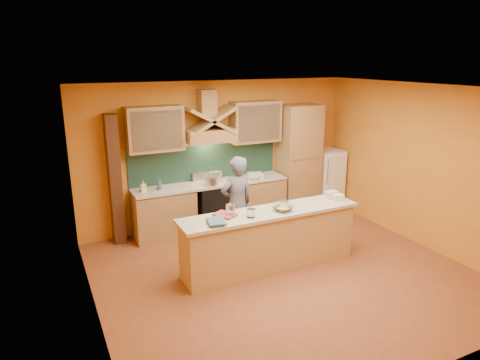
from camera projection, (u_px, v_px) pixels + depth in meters
name	position (u px, v px, depth m)	size (l,w,h in m)	color
floor	(284.00, 274.00, 6.59)	(5.50, 5.00, 0.01)	brown
ceiling	(290.00, 89.00, 5.82)	(5.50, 5.00, 0.01)	white
wall_back	(219.00, 153.00, 8.37)	(5.50, 0.02, 2.80)	orange
wall_front	(427.00, 256.00, 4.04)	(5.50, 0.02, 2.80)	orange
wall_left	(89.00, 216.00, 5.05)	(0.02, 5.00, 2.80)	orange
wall_right	(423.00, 167.00, 7.36)	(0.02, 5.00, 2.80)	orange
base_cabinet_left	(164.00, 215.00, 7.85)	(1.10, 0.60, 0.86)	#A27A4A
base_cabinet_right	(255.00, 200.00, 8.65)	(1.10, 0.60, 0.86)	#A27A4A
counter_top	(211.00, 184.00, 8.12)	(3.00, 0.62, 0.04)	beige
stove	(212.00, 206.00, 8.24)	(0.60, 0.58, 0.90)	black
backsplash	(205.00, 163.00, 8.27)	(3.00, 0.03, 0.70)	#173329
range_hood	(209.00, 135.00, 7.91)	(0.92, 0.50, 0.24)	#A27A4A
hood_chimney	(207.00, 103.00, 7.84)	(0.30, 0.30, 0.50)	#A27A4A
upper_cabinet_left	(155.00, 129.00, 7.51)	(1.00, 0.35, 0.80)	#A27A4A
upper_cabinet_right	(255.00, 122.00, 8.34)	(1.00, 0.35, 0.80)	#A27A4A
pantry_column	(298.00, 160.00, 8.87)	(0.80, 0.60, 2.30)	#A27A4A
fridge	(326.00, 179.00, 9.32)	(0.58, 0.60, 1.30)	white
trim_column_left	(115.00, 180.00, 7.45)	(0.20, 0.30, 2.30)	#472816
island_body	(270.00, 241.00, 6.69)	(2.80, 0.55, 0.88)	tan
island_top	(270.00, 212.00, 6.56)	(2.90, 0.62, 0.05)	beige
person	(237.00, 204.00, 7.25)	(0.60, 0.39, 1.65)	slate
pot_large	(211.00, 182.00, 7.94)	(0.25, 0.25, 0.18)	#ACADB3
pot_small	(215.00, 178.00, 8.26)	(0.19, 0.19, 0.14)	#AFAFB6
soap_bottle_a	(143.00, 186.00, 7.54)	(0.09, 0.09, 0.20)	silver
soap_bottle_b	(159.00, 183.00, 7.66)	(0.09, 0.09, 0.23)	#315B89
bowl_back	(254.00, 177.00, 8.35)	(0.26, 0.26, 0.08)	silver
dish_rack	(255.00, 176.00, 8.41)	(0.28, 0.22, 0.10)	silver
book_lower	(220.00, 217.00, 6.25)	(0.24, 0.32, 0.03)	#AE433E
book_upper	(208.00, 222.00, 6.02)	(0.25, 0.34, 0.03)	#39677F
jar_large	(230.00, 210.00, 6.31)	(0.13, 0.13, 0.18)	silver
jar_small	(251.00, 213.00, 6.27)	(0.13, 0.13, 0.13)	white
kitchen_scale	(285.00, 205.00, 6.64)	(0.13, 0.13, 0.11)	white
mixing_bowl	(283.00, 209.00, 6.54)	(0.29, 0.29, 0.07)	silver
cloth	(281.00, 208.00, 6.66)	(0.25, 0.19, 0.02)	beige
grocery_bag_a	(332.00, 195.00, 7.13)	(0.19, 0.15, 0.12)	beige
grocery_bag_b	(338.00, 197.00, 7.02)	(0.17, 0.13, 0.10)	beige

